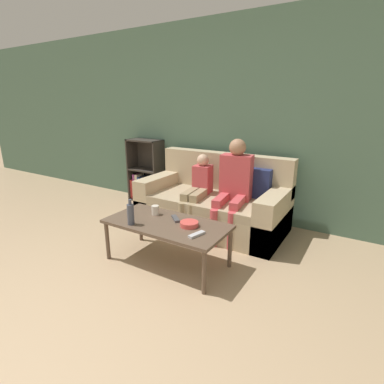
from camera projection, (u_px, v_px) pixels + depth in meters
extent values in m
plane|color=tan|center=(44.00, 339.00, 2.05)|extent=(22.00, 22.00, 0.00)
cube|color=#4C6B56|center=(229.00, 121.00, 4.02)|extent=(12.00, 0.06, 2.60)
cube|color=tan|center=(211.00, 215.00, 3.83)|extent=(1.82, 0.90, 0.33)
cube|color=tan|center=(208.00, 201.00, 3.69)|extent=(1.38, 0.72, 0.10)
cube|color=tan|center=(225.00, 171.00, 3.98)|extent=(1.82, 0.18, 0.49)
cube|color=tan|center=(161.00, 196.00, 4.19)|extent=(0.22, 0.90, 0.59)
cube|color=tan|center=(274.00, 218.00, 3.39)|extent=(0.22, 0.90, 0.59)
cube|color=navy|center=(256.00, 183.00, 3.63)|extent=(0.36, 0.12, 0.36)
cube|color=#332D28|center=(133.00, 169.00, 4.91)|extent=(0.02, 0.28, 0.99)
cube|color=#332D28|center=(159.00, 173.00, 4.64)|extent=(0.02, 0.28, 0.99)
cube|color=#332D28|center=(151.00, 169.00, 4.88)|extent=(0.56, 0.02, 0.99)
cube|color=#332D28|center=(147.00, 200.00, 4.92)|extent=(0.56, 0.28, 0.02)
cube|color=#332D28|center=(146.00, 170.00, 4.77)|extent=(0.52, 0.28, 0.02)
cube|color=#332D28|center=(144.00, 140.00, 4.63)|extent=(0.56, 0.28, 0.02)
cube|color=red|center=(135.00, 188.00, 4.97)|extent=(0.04, 0.19, 0.31)
cube|color=#993D84|center=(137.00, 186.00, 4.93)|extent=(0.04, 0.16, 0.41)
cube|color=beige|center=(140.00, 186.00, 4.91)|extent=(0.05, 0.18, 0.41)
cube|color=#33519E|center=(142.00, 188.00, 4.89)|extent=(0.04, 0.19, 0.37)
cube|color=#232328|center=(145.00, 190.00, 4.87)|extent=(0.05, 0.20, 0.31)
cube|color=#232328|center=(147.00, 188.00, 4.83)|extent=(0.05, 0.16, 0.40)
cube|color=gold|center=(151.00, 190.00, 4.81)|extent=(0.06, 0.24, 0.33)
cube|color=gold|center=(153.00, 189.00, 4.77)|extent=(0.05, 0.20, 0.40)
cube|color=#993D84|center=(157.00, 193.00, 4.76)|extent=(0.07, 0.21, 0.28)
cylinder|color=brown|center=(107.00, 241.00, 3.04)|extent=(0.04, 0.04, 0.40)
cylinder|color=brown|center=(204.00, 272.00, 2.48)|extent=(0.04, 0.04, 0.40)
cylinder|color=brown|center=(141.00, 224.00, 3.46)|extent=(0.04, 0.04, 0.40)
cylinder|color=brown|center=(230.00, 248.00, 2.89)|extent=(0.04, 0.04, 0.40)
cube|color=brown|center=(167.00, 224.00, 2.90)|extent=(1.21, 0.59, 0.03)
cylinder|color=#C6474C|center=(214.00, 228.00, 3.32)|extent=(0.10, 0.10, 0.43)
cylinder|color=#C6474C|center=(231.00, 231.00, 3.24)|extent=(0.10, 0.10, 0.43)
cube|color=#C6474C|center=(221.00, 200.00, 3.45)|extent=(0.15, 0.41, 0.09)
cube|color=#C6474C|center=(238.00, 202.00, 3.37)|extent=(0.15, 0.41, 0.09)
cube|color=#C6474C|center=(236.00, 177.00, 3.56)|extent=(0.39, 0.25, 0.53)
sphere|color=#A87A5B|center=(238.00, 147.00, 3.45)|extent=(0.20, 0.20, 0.20)
cylinder|color=#9E8966|center=(182.00, 220.00, 3.55)|extent=(0.10, 0.10, 0.43)
cylinder|color=#9E8966|center=(191.00, 221.00, 3.50)|extent=(0.10, 0.10, 0.43)
cube|color=#9E8966|center=(191.00, 194.00, 3.67)|extent=(0.15, 0.41, 0.09)
cube|color=#9E8966|center=(199.00, 195.00, 3.63)|extent=(0.15, 0.41, 0.09)
cube|color=#C6474C|center=(203.00, 179.00, 3.82)|extent=(0.24, 0.22, 0.36)
sphere|color=#D1A889|center=(203.00, 160.00, 3.75)|extent=(0.15, 0.15, 0.15)
cylinder|color=silver|center=(155.00, 210.00, 3.09)|extent=(0.08, 0.08, 0.10)
cube|color=#47474C|center=(176.00, 219.00, 2.97)|extent=(0.16, 0.15, 0.02)
cube|color=#B7B7BC|center=(197.00, 234.00, 2.61)|extent=(0.09, 0.18, 0.02)
cylinder|color=#DB4C47|center=(189.00, 224.00, 2.81)|extent=(0.17, 0.17, 0.05)
cylinder|color=#424756|center=(131.00, 214.00, 2.83)|extent=(0.07, 0.07, 0.20)
cylinder|color=#424756|center=(130.00, 202.00, 2.79)|extent=(0.03, 0.03, 0.05)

